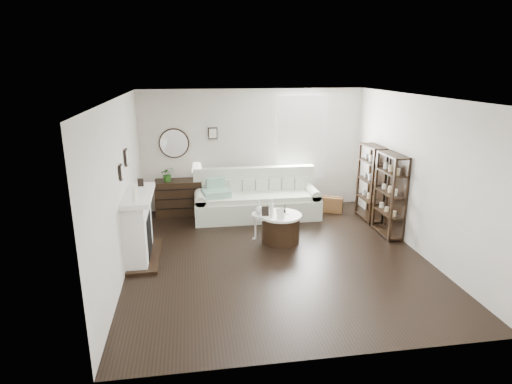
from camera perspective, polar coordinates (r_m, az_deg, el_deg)
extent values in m
plane|color=black|center=(7.52, 2.75, -8.49)|extent=(5.50, 5.50, 0.00)
plane|color=white|center=(6.84, 3.06, 12.50)|extent=(5.50, 5.50, 0.00)
plane|color=beige|center=(9.70, -0.38, 5.64)|extent=(5.00, 0.00, 5.00)
plane|color=beige|center=(4.55, 9.93, -7.40)|extent=(5.00, 0.00, 5.00)
plane|color=beige|center=(7.01, -17.56, 0.62)|extent=(0.00, 5.50, 5.50)
plane|color=beige|center=(7.94, 20.87, 2.11)|extent=(0.00, 5.50, 5.50)
cube|color=white|center=(9.86, 6.02, 7.20)|extent=(1.00, 0.02, 1.80)
cube|color=white|center=(9.80, 6.11, 7.15)|extent=(1.15, 0.02, 1.90)
cylinder|color=silver|center=(9.54, -10.88, 6.39)|extent=(0.60, 0.03, 0.60)
cube|color=black|center=(9.51, -5.78, 7.79)|extent=(0.20, 0.03, 0.26)
cube|color=white|center=(7.51, -15.43, -4.58)|extent=(0.34, 1.20, 1.10)
cube|color=black|center=(7.56, -15.12, -5.64)|extent=(0.30, 0.65, 0.70)
cube|color=white|center=(7.32, -15.38, -0.40)|extent=(0.44, 1.35, 0.08)
cube|color=black|center=(7.70, -14.54, -8.21)|extent=(0.50, 1.40, 0.05)
cylinder|color=white|center=(6.85, -15.87, -0.28)|extent=(0.08, 0.08, 0.22)
cube|color=black|center=(7.68, -15.13, 1.24)|extent=(0.10, 0.03, 0.14)
cube|color=black|center=(6.89, -17.55, 2.52)|extent=(0.03, 0.18, 0.24)
cube|color=black|center=(7.50, -16.92, 4.44)|extent=(0.03, 0.22, 0.28)
cube|color=black|center=(9.33, 15.04, 1.18)|extent=(0.30, 0.80, 1.60)
cylinder|color=beige|center=(9.18, 15.41, -0.92)|extent=(0.08, 0.08, 0.11)
cylinder|color=beige|center=(9.40, 14.80, -0.47)|extent=(0.08, 0.08, 0.11)
cylinder|color=beige|center=(9.62, 14.22, -0.05)|extent=(0.08, 0.08, 0.11)
cylinder|color=beige|center=(9.08, 15.60, 1.49)|extent=(0.08, 0.08, 0.11)
cylinder|color=beige|center=(9.30, 14.98, 1.89)|extent=(0.08, 0.08, 0.11)
cylinder|color=beige|center=(9.52, 14.39, 2.26)|extent=(0.08, 0.08, 0.11)
cylinder|color=beige|center=(8.99, 15.80, 3.95)|extent=(0.08, 0.08, 0.11)
cylinder|color=beige|center=(9.21, 15.16, 4.29)|extent=(0.08, 0.08, 0.11)
cylinder|color=beige|center=(9.43, 14.56, 4.62)|extent=(0.08, 0.08, 0.11)
cube|color=black|center=(8.55, 17.41, -0.40)|extent=(0.30, 0.80, 1.60)
cylinder|color=beige|center=(8.41, 17.86, -2.72)|extent=(0.08, 0.08, 0.11)
cylinder|color=beige|center=(8.63, 17.14, -2.19)|extent=(0.08, 0.08, 0.11)
cylinder|color=beige|center=(8.84, 16.45, -1.68)|extent=(0.08, 0.08, 0.11)
cylinder|color=beige|center=(8.30, 18.10, -0.11)|extent=(0.08, 0.08, 0.11)
cylinder|color=beige|center=(8.51, 17.36, 0.36)|extent=(0.08, 0.08, 0.11)
cylinder|color=beige|center=(8.73, 16.66, 0.81)|extent=(0.08, 0.08, 0.11)
cylinder|color=beige|center=(8.20, 18.35, 2.57)|extent=(0.08, 0.08, 0.11)
cylinder|color=beige|center=(8.41, 17.59, 2.98)|extent=(0.08, 0.08, 0.11)
cylinder|color=beige|center=(8.63, 16.87, 3.37)|extent=(0.08, 0.08, 0.11)
cube|color=beige|center=(9.27, 0.11, -2.13)|extent=(2.67, 0.92, 0.43)
cube|color=beige|center=(9.15, 0.14, -0.61)|extent=(2.31, 0.74, 0.10)
cube|color=beige|center=(9.48, -0.23, 0.90)|extent=(2.67, 0.21, 0.82)
cube|color=beige|center=(9.15, -7.42, -2.18)|extent=(0.23, 0.87, 0.53)
cube|color=beige|center=(9.50, 7.35, -1.47)|extent=(0.23, 0.87, 0.53)
cube|color=#238359|center=(9.01, -5.33, -0.16)|extent=(0.62, 0.54, 0.14)
cube|color=brown|center=(9.76, 9.91, -1.66)|extent=(0.56, 0.38, 0.35)
cube|color=black|center=(9.56, -9.76, -0.70)|extent=(1.17, 0.49, 0.78)
cube|color=black|center=(9.37, -9.73, -2.17)|extent=(1.12, 0.01, 0.02)
cube|color=black|center=(9.31, -9.79, -0.92)|extent=(1.12, 0.01, 0.02)
cube|color=black|center=(9.25, -9.86, 0.34)|extent=(1.12, 0.01, 0.01)
imported|color=#28601B|center=(9.38, -11.71, 2.34)|extent=(0.33, 0.30, 0.32)
cylinder|color=black|center=(8.02, 3.30, -4.94)|extent=(0.71, 0.71, 0.49)
cylinder|color=white|center=(7.93, 3.33, -3.14)|extent=(0.77, 0.77, 0.04)
cylinder|color=white|center=(7.95, 0.96, -3.02)|extent=(0.43, 0.43, 0.03)
cylinder|color=white|center=(7.96, 0.96, -3.28)|extent=(0.44, 0.44, 0.02)
cylinder|color=white|center=(8.05, 0.95, -4.82)|extent=(0.03, 0.03, 0.50)
cylinder|color=silver|center=(7.75, 2.09, -2.14)|extent=(0.08, 0.08, 0.33)
cube|color=silver|center=(7.70, 3.25, -2.84)|extent=(0.15, 0.08, 0.18)
cube|color=black|center=(7.81, 1.24, -2.58)|extent=(0.14, 0.06, 0.18)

